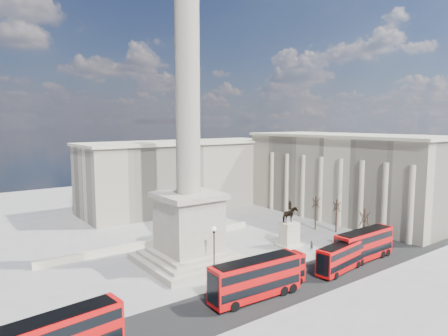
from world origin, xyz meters
TOP-DOWN VIEW (x-y plane):
  - ground at (0.00, 0.00)m, footprint 180.00×180.00m
  - asphalt_road at (5.00, -10.00)m, footprint 120.00×9.00m
  - nelsons_column at (0.00, 5.00)m, footprint 14.00×14.00m
  - balustrade_wall at (0.00, 16.00)m, footprint 40.00×0.60m
  - building_east at (45.00, 10.00)m, footprint 19.00×46.00m
  - building_northeast at (20.00, 40.00)m, footprint 51.00×17.00m
  - red_bus_a at (-0.03, -10.49)m, footprint 12.33×3.43m
  - red_bus_b at (3.39, -9.25)m, footprint 10.37×3.47m
  - red_bus_c at (15.88, -10.97)m, footprint 10.29×3.59m
  - red_bus_d at (22.34, -10.23)m, footprint 11.80×2.95m
  - victorian_lamp at (-0.45, -2.22)m, footprint 0.62×0.62m
  - equestrian_statue at (17.97, 1.48)m, footprint 3.85×2.89m
  - bare_tree_near at (24.22, -8.84)m, footprint 1.84×1.84m
  - bare_tree_mid at (31.84, 2.42)m, footprint 1.79×1.79m
  - bare_tree_far at (30.14, 6.15)m, footprint 1.77×1.77m
  - pedestrian_walking at (19.28, -2.38)m, footprint 0.68×0.51m
  - pedestrian_standing at (30.82, -5.11)m, footprint 1.17×1.13m
  - pedestrian_crossing at (12.82, -6.24)m, footprint 1.10×1.03m

SIDE VIEW (x-z plane):
  - ground at x=0.00m, z-range 0.00..0.00m
  - asphalt_road at x=5.00m, z-range 0.00..0.01m
  - balustrade_wall at x=0.00m, z-range 0.00..1.10m
  - pedestrian_walking at x=19.28m, z-range 0.00..1.70m
  - pedestrian_crossing at x=12.82m, z-range 0.00..1.82m
  - pedestrian_standing at x=30.82m, z-range 0.00..1.89m
  - red_bus_c at x=15.88m, z-range 0.10..4.19m
  - red_bus_b at x=3.39m, z-range 0.10..4.22m
  - red_bus_d at x=22.34m, z-range 0.12..4.88m
  - red_bus_a at x=-0.03m, z-range 0.12..5.07m
  - equestrian_statue at x=17.97m, z-range -1.24..6.81m
  - victorian_lamp at x=-0.45m, z-range 0.65..7.91m
  - bare_tree_mid at x=31.84m, z-range 1.95..8.74m
  - bare_tree_far at x=30.14m, z-range 2.08..9.31m
  - bare_tree_near at x=24.22m, z-range 2.32..10.38m
  - building_northeast at x=20.00m, z-range 0.02..16.62m
  - building_east at x=45.00m, z-range 0.02..18.62m
  - nelsons_column at x=0.00m, z-range -12.01..37.84m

